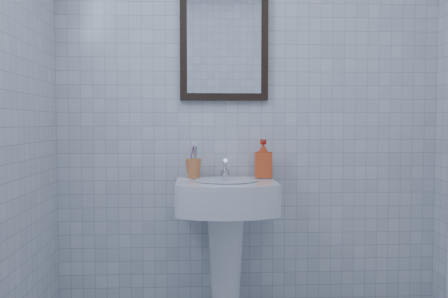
{
  "coord_description": "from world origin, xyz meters",
  "views": [
    {
      "loc": [
        -0.3,
        -1.67,
        1.11
      ],
      "look_at": [
        -0.17,
        0.86,
        0.98
      ],
      "focal_mm": 40.0,
      "sensor_mm": 36.0,
      "label": 1
    }
  ],
  "objects": [
    {
      "name": "faucet",
      "position": [
        -0.15,
        1.08,
        0.85
      ],
      "size": [
        0.04,
        0.1,
        0.11
      ],
      "color": "silver",
      "rests_on": "washbasin"
    },
    {
      "name": "wall_back",
      "position": [
        0.0,
        1.2,
        1.25
      ],
      "size": [
        2.2,
        0.02,
        2.5
      ],
      "primitive_type": "cube",
      "color": "white",
      "rests_on": "ground"
    },
    {
      "name": "washbasin",
      "position": [
        -0.15,
        0.98,
        0.55
      ],
      "size": [
        0.53,
        0.39,
        0.81
      ],
      "color": "white",
      "rests_on": "ground"
    },
    {
      "name": "wall_mirror",
      "position": [
        -0.15,
        1.18,
        1.55
      ],
      "size": [
        0.5,
        0.04,
        0.62
      ],
      "color": "black",
      "rests_on": "wall_back"
    },
    {
      "name": "toothbrush_cup",
      "position": [
        -0.32,
        1.08,
        0.86
      ],
      "size": [
        0.1,
        0.1,
        0.11
      ],
      "primitive_type": null,
      "rotation": [
        0.0,
        0.0,
        -0.2
      ],
      "color": "#DC793F",
      "rests_on": "washbasin"
    },
    {
      "name": "soap_dispenser",
      "position": [
        0.07,
        1.09,
        0.91
      ],
      "size": [
        0.1,
        0.1,
        0.21
      ],
      "primitive_type": "imported",
      "rotation": [
        0.0,
        0.0,
        -0.05
      ],
      "color": "red",
      "rests_on": "washbasin"
    }
  ]
}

